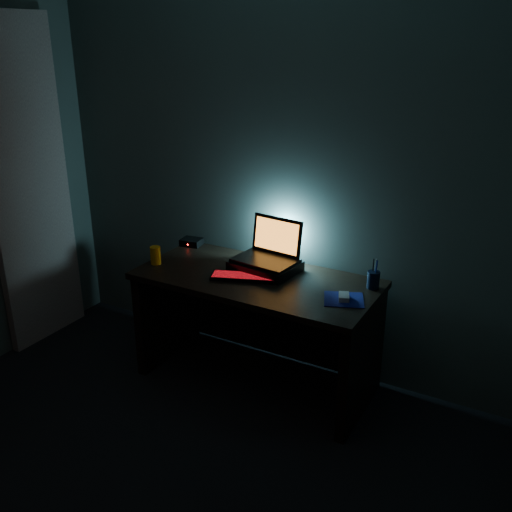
{
  "coord_description": "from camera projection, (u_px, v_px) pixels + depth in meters",
  "views": [
    {
      "loc": [
        1.57,
        -1.2,
        2.15
      ],
      "look_at": [
        0.02,
        1.57,
        0.91
      ],
      "focal_mm": 40.0,
      "sensor_mm": 36.0,
      "label": 1
    }
  ],
  "objects": [
    {
      "name": "room",
      "position": [
        34.0,
        306.0,
        2.02
      ],
      "size": [
        3.5,
        4.0,
        2.5
      ],
      "color": "black",
      "rests_on": "ground"
    },
    {
      "name": "desk",
      "position": [
        260.0,
        311.0,
        3.65
      ],
      "size": [
        1.5,
        0.7,
        0.75
      ],
      "color": "black",
      "rests_on": "ground"
    },
    {
      "name": "curtain",
      "position": [
        29.0,
        187.0,
        3.99
      ],
      "size": [
        0.06,
        0.65,
        2.3
      ],
      "primitive_type": "cube",
      "color": "beige",
      "rests_on": "ground"
    },
    {
      "name": "riser",
      "position": [
        265.0,
        266.0,
        3.61
      ],
      "size": [
        0.43,
        0.34,
        0.06
      ],
      "primitive_type": "cube",
      "rotation": [
        0.0,
        0.0,
        -0.11
      ],
      "color": "black",
      "rests_on": "desk"
    },
    {
      "name": "laptop",
      "position": [
        270.0,
        250.0,
        3.61
      ],
      "size": [
        0.41,
        0.32,
        0.26
      ],
      "rotation": [
        0.0,
        0.0,
        -0.11
      ],
      "color": "black",
      "rests_on": "riser"
    },
    {
      "name": "keyboard",
      "position": [
        244.0,
        277.0,
        3.49
      ],
      "size": [
        0.42,
        0.26,
        0.02
      ],
      "rotation": [
        0.0,
        0.0,
        0.36
      ],
      "color": "black",
      "rests_on": "desk"
    },
    {
      "name": "mousepad",
      "position": [
        344.0,
        299.0,
        3.22
      ],
      "size": [
        0.28,
        0.27,
        0.0
      ],
      "primitive_type": "cube",
      "rotation": [
        0.0,
        0.0,
        0.39
      ],
      "color": "#0C1055",
      "rests_on": "desk"
    },
    {
      "name": "mouse",
      "position": [
        344.0,
        297.0,
        3.21
      ],
      "size": [
        0.09,
        0.11,
        0.03
      ],
      "primitive_type": "cube",
      "rotation": [
        0.0,
        0.0,
        0.39
      ],
      "color": "#949399",
      "rests_on": "mousepad"
    },
    {
      "name": "pen_cup",
      "position": [
        373.0,
        280.0,
        3.35
      ],
      "size": [
        0.1,
        0.1,
        0.1
      ],
      "primitive_type": "cylinder",
      "rotation": [
        0.0,
        0.0,
        0.43
      ],
      "color": "black",
      "rests_on": "desk"
    },
    {
      "name": "juice_glass",
      "position": [
        156.0,
        255.0,
        3.7
      ],
      "size": [
        0.08,
        0.08,
        0.12
      ],
      "primitive_type": "cylinder",
      "rotation": [
        0.0,
        0.0,
        -0.14
      ],
      "color": "#F49E0C",
      "rests_on": "desk"
    },
    {
      "name": "router",
      "position": [
        192.0,
        242.0,
        4.04
      ],
      "size": [
        0.16,
        0.13,
        0.05
      ],
      "rotation": [
        0.0,
        0.0,
        0.14
      ],
      "color": "black",
      "rests_on": "desk"
    }
  ]
}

